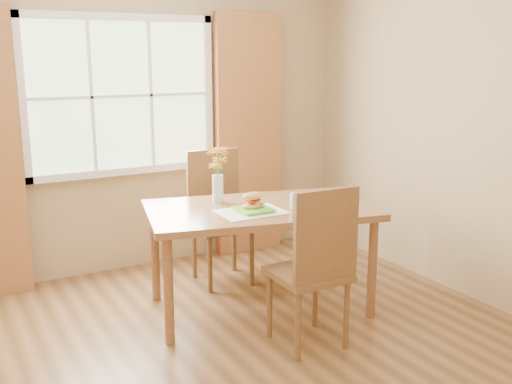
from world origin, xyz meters
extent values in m
cube|color=brown|center=(0.00, 0.00, -0.01)|extent=(4.20, 3.80, 0.02)
cube|color=tan|center=(0.00, 1.91, 1.35)|extent=(4.20, 0.02, 2.70)
cube|color=tan|center=(0.00, -1.91, 1.35)|extent=(4.20, 0.02, 2.70)
cube|color=tan|center=(2.11, 0.00, 1.35)|extent=(0.02, 3.80, 2.70)
cube|color=#AAC897|center=(0.00, 1.88, 1.50)|extent=(1.50, 0.02, 1.20)
cube|color=white|center=(0.00, 1.85, 2.13)|extent=(1.62, 0.04, 0.06)
cube|color=white|center=(0.00, 1.85, 0.87)|extent=(1.62, 0.04, 0.06)
cube|color=white|center=(-0.78, 1.85, 1.50)|extent=(0.06, 0.04, 1.32)
cube|color=white|center=(0.78, 1.85, 1.50)|extent=(0.06, 0.04, 1.32)
cube|color=white|center=(0.00, 1.85, 1.50)|extent=(1.50, 0.03, 0.02)
cube|color=maroon|center=(1.15, 1.78, 1.10)|extent=(0.65, 0.08, 2.20)
cube|color=brown|center=(0.57, 0.56, 0.75)|extent=(1.76, 1.24, 0.05)
cylinder|color=brown|center=(-0.21, 0.36, 0.36)|extent=(0.06, 0.06, 0.73)
cylinder|color=brown|center=(1.19, 0.03, 0.36)|extent=(0.06, 0.06, 0.73)
cylinder|color=brown|center=(-0.04, 1.08, 0.36)|extent=(0.06, 0.06, 0.73)
cylinder|color=brown|center=(1.36, 0.75, 0.36)|extent=(0.06, 0.06, 0.73)
cube|color=brown|center=(0.57, -0.06, 0.48)|extent=(0.46, 0.46, 0.04)
cube|color=brown|center=(0.57, -0.26, 0.78)|extent=(0.44, 0.05, 0.57)
cylinder|color=brown|center=(0.39, -0.24, 0.23)|extent=(0.04, 0.04, 0.45)
cylinder|color=brown|center=(0.75, -0.25, 0.23)|extent=(0.04, 0.04, 0.45)
cylinder|color=brown|center=(0.40, 0.12, 0.23)|extent=(0.04, 0.04, 0.45)
cylinder|color=brown|center=(0.76, 0.11, 0.23)|extent=(0.04, 0.04, 0.45)
cube|color=brown|center=(0.57, 1.18, 0.48)|extent=(0.48, 0.48, 0.04)
cube|color=brown|center=(0.59, 1.38, 0.79)|extent=(0.45, 0.07, 0.58)
cylinder|color=brown|center=(0.38, 1.01, 0.23)|extent=(0.04, 0.04, 0.46)
cylinder|color=brown|center=(0.74, 0.98, 0.23)|extent=(0.04, 0.04, 0.46)
cylinder|color=brown|center=(0.40, 1.37, 0.23)|extent=(0.04, 0.04, 0.46)
cylinder|color=brown|center=(0.77, 1.35, 0.23)|extent=(0.04, 0.04, 0.46)
cube|color=beige|center=(0.44, 0.45, 0.78)|extent=(0.45, 0.34, 0.01)
cube|color=#6BD435|center=(0.47, 0.46, 0.79)|extent=(0.24, 0.24, 0.01)
ellipsoid|color=#E6BF4E|center=(0.47, 0.48, 0.82)|extent=(0.16, 0.11, 0.04)
ellipsoid|color=#4C8C2D|center=(0.52, 0.46, 0.83)|extent=(0.09, 0.06, 0.01)
cylinder|color=red|center=(0.47, 0.48, 0.85)|extent=(0.08, 0.08, 0.01)
cylinder|color=red|center=(0.50, 0.48, 0.86)|extent=(0.08, 0.08, 0.01)
ellipsoid|color=#E6BF4E|center=(0.48, 0.48, 0.89)|extent=(0.16, 0.11, 0.05)
cylinder|color=silver|center=(0.76, 0.39, 0.83)|extent=(0.07, 0.07, 0.11)
cylinder|color=silver|center=(0.76, 0.39, 0.82)|extent=(0.06, 0.06, 0.09)
cylinder|color=silver|center=(0.37, 0.83, 0.88)|extent=(0.08, 0.08, 0.20)
cylinder|color=silver|center=(0.37, 0.83, 0.83)|extent=(0.07, 0.07, 0.10)
cylinder|color=#3D7028|center=(0.37, 0.83, 0.97)|extent=(0.01, 0.01, 0.39)
cylinder|color=#3D7028|center=(0.39, 0.82, 0.94)|extent=(0.01, 0.01, 0.32)
cylinder|color=#3D7028|center=(0.36, 0.84, 0.91)|extent=(0.01, 0.01, 0.27)
camera|label=1|loc=(-1.47, -3.03, 1.85)|focal=42.00mm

